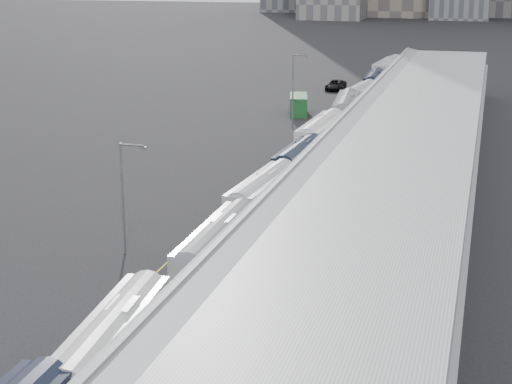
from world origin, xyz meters
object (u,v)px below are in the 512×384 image
at_px(bus_2, 112,352).
at_px(bus_5, 300,163).
at_px(bus_4, 263,199).
at_px(suv, 336,85).
at_px(bus_3, 218,253).
at_px(street_lamp_far, 294,86).
at_px(street_lamp_near, 125,190).
at_px(bus_6, 321,138).
at_px(bus_7, 346,113).
at_px(bus_8, 359,100).
at_px(bus_10, 388,72).
at_px(bus_9, 374,85).
at_px(shipping_container, 298,105).

distance_m(bus_2, bus_5, 43.29).
xyz_separation_m(bus_4, suv, (-6.60, 71.21, -0.70)).
relative_size(bus_3, street_lamp_far, 1.36).
bearing_deg(street_lamp_near, bus_6, 78.95).
height_order(bus_2, bus_6, bus_6).
bearing_deg(bus_7, bus_3, -95.01).
bearing_deg(suv, bus_7, -76.12).
relative_size(bus_4, suv, 2.11).
bearing_deg(bus_6, street_lamp_far, 117.14).
bearing_deg(bus_6, bus_8, 92.34).
relative_size(bus_4, bus_6, 0.93).
relative_size(bus_4, bus_7, 0.92).
xyz_separation_m(bus_4, street_lamp_near, (-7.15, -11.60, 3.30)).
bearing_deg(bus_6, bus_10, 91.99).
distance_m(bus_10, street_lamp_far, 45.19).
xyz_separation_m(bus_8, suv, (-6.66, 18.32, -0.72)).
xyz_separation_m(bus_3, bus_10, (-0.11, 96.81, 0.16)).
relative_size(bus_7, bus_10, 0.96).
relative_size(bus_3, bus_4, 1.01).
bearing_deg(bus_9, bus_7, -92.84).
xyz_separation_m(bus_6, street_lamp_far, (-6.08, 13.20, 3.69)).
bearing_deg(bus_9, bus_2, -92.78).
bearing_deg(bus_3, bus_9, 89.86).
xyz_separation_m(bus_6, bus_7, (-0.01, 16.69, -0.00)).
distance_m(bus_4, street_lamp_near, 14.02).
distance_m(bus_5, bus_9, 54.58).
relative_size(bus_9, bus_10, 0.89).
bearing_deg(street_lamp_near, shipping_container, 90.48).
relative_size(bus_5, bus_9, 0.97).
relative_size(bus_2, bus_7, 0.94).
height_order(bus_3, bus_4, bus_3).
xyz_separation_m(bus_5, street_lamp_near, (-7.37, -25.18, 3.34)).
distance_m(bus_9, bus_10, 14.74).
distance_m(bus_3, bus_7, 55.72).
height_order(bus_8, street_lamp_near, street_lamp_near).
xyz_separation_m(bus_10, street_lamp_near, (-7.59, -94.49, 3.10)).
distance_m(bus_3, street_lamp_near, 8.67).
distance_m(bus_3, bus_6, 39.04).
xyz_separation_m(bus_8, street_lamp_far, (-6.11, -14.58, 3.79)).
xyz_separation_m(bus_2, bus_6, (0.05, 54.82, 0.10)).
xyz_separation_m(bus_6, suv, (-6.63, 46.09, -0.82)).
xyz_separation_m(bus_5, bus_8, (-0.17, 39.31, 0.07)).
bearing_deg(bus_8, bus_2, -84.54).
xyz_separation_m(bus_2, bus_8, (0.08, 82.60, -0.00)).
bearing_deg(shipping_container, bus_5, -89.97).
xyz_separation_m(bus_2, shipping_container, (-7.62, 77.75, -0.24)).
bearing_deg(bus_3, bus_10, 89.59).
xyz_separation_m(bus_3, street_lamp_far, (-6.60, 52.23, 3.79)).
bearing_deg(bus_6, bus_2, -87.65).
xyz_separation_m(bus_10, shipping_container, (-8.09, -34.85, -0.40)).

